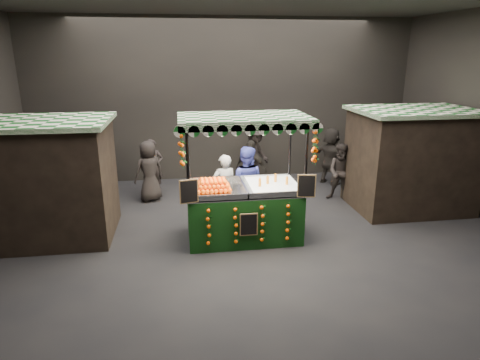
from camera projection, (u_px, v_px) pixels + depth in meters
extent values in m
plane|color=black|center=(252.00, 242.00, 8.91)|extent=(12.00, 12.00, 0.00)
cube|color=black|center=(225.00, 100.00, 12.90)|extent=(12.00, 0.10, 5.00)
cube|color=black|center=(358.00, 230.00, 3.45)|extent=(12.00, 0.10, 5.00)
cube|color=black|center=(43.00, 182.00, 8.87)|extent=(2.80, 2.00, 2.50)
cube|color=#125217|center=(34.00, 122.00, 8.48)|extent=(3.00, 2.20, 0.10)
cube|color=black|center=(410.00, 162.00, 10.58)|extent=(2.80, 2.00, 2.50)
cube|color=#125217|center=(417.00, 111.00, 10.19)|extent=(3.00, 2.20, 0.10)
cube|color=black|center=(243.00, 214.00, 9.00)|extent=(2.40, 1.31, 1.09)
cube|color=silver|center=(243.00, 190.00, 8.83)|extent=(2.40, 1.31, 0.04)
cylinder|color=black|center=(189.00, 193.00, 8.02)|extent=(0.05, 0.05, 2.61)
cylinder|color=black|center=(305.00, 187.00, 8.35)|extent=(0.05, 0.05, 2.61)
cylinder|color=black|center=(188.00, 175.00, 9.20)|extent=(0.05, 0.05, 2.61)
cylinder|color=black|center=(289.00, 171.00, 9.52)|extent=(0.05, 0.05, 2.61)
cube|color=#125217|center=(244.00, 118.00, 8.37)|extent=(2.67, 1.58, 0.09)
cube|color=white|center=(273.00, 185.00, 8.90)|extent=(1.07, 1.18, 0.09)
cube|color=black|center=(189.00, 191.00, 7.94)|extent=(0.37, 0.10, 0.48)
cube|color=black|center=(306.00, 186.00, 8.27)|extent=(0.37, 0.10, 0.48)
cube|color=black|center=(249.00, 224.00, 8.32)|extent=(0.37, 0.03, 0.48)
imported|color=gray|center=(224.00, 188.00, 9.89)|extent=(0.66, 0.49, 1.64)
imported|color=navy|center=(246.00, 183.00, 9.94)|extent=(1.06, 0.94, 1.82)
imported|color=#2B2423|center=(153.00, 167.00, 11.72)|extent=(0.65, 0.49, 1.61)
imported|color=#2A2422|center=(342.00, 172.00, 11.23)|extent=(0.98, 0.93, 1.60)
imported|color=black|center=(251.00, 169.00, 11.52)|extent=(1.00, 0.88, 1.62)
imported|color=black|center=(255.00, 156.00, 12.40)|extent=(1.37, 1.38, 1.91)
imported|color=black|center=(149.00, 171.00, 11.20)|extent=(0.98, 0.86, 1.68)
imported|color=#2B2723|center=(331.00, 156.00, 12.69)|extent=(1.33, 1.65, 1.76)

